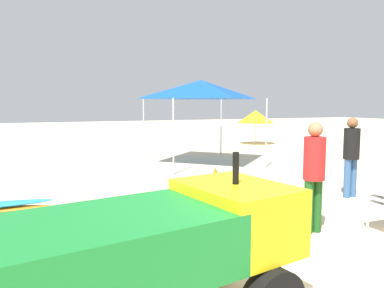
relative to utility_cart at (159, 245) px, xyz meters
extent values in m
cube|color=#197A2D|center=(-0.39, -0.07, 0.07)|extent=(1.97, 1.41, 0.50)
cube|color=yellow|center=(0.79, 0.15, 0.12)|extent=(0.99, 1.23, 0.60)
cylinder|color=black|center=(0.79, 0.15, 0.57)|extent=(0.07, 0.07, 0.30)
cylinder|color=black|center=(0.64, 0.68, -0.48)|extent=(0.62, 0.29, 0.60)
cylinder|color=white|center=(3.77, 1.28, -0.57)|extent=(0.04, 0.04, 0.42)
cylinder|color=#33598C|center=(5.04, 2.98, -0.38)|extent=(0.14, 0.14, 0.81)
cylinder|color=#33598C|center=(5.20, 2.98, -0.38)|extent=(0.14, 0.14, 0.81)
cylinder|color=black|center=(5.12, 2.98, 0.34)|extent=(0.32, 0.32, 0.64)
sphere|color=brown|center=(5.12, 2.98, 0.77)|extent=(0.22, 0.22, 0.22)
cylinder|color=#194C19|center=(2.84, 1.55, -0.38)|extent=(0.14, 0.14, 0.81)
cylinder|color=#194C19|center=(3.00, 1.55, -0.38)|extent=(0.14, 0.14, 0.81)
cylinder|color=red|center=(2.92, 1.55, 0.35)|extent=(0.32, 0.32, 0.64)
sphere|color=#9E6B47|center=(2.92, 1.55, 0.78)|extent=(0.22, 0.22, 0.22)
cylinder|color=#B2B2B7|center=(2.61, 6.83, 0.27)|extent=(0.05, 0.05, 2.11)
cylinder|color=#B2B2B7|center=(5.63, 6.83, 0.27)|extent=(0.05, 0.05, 2.11)
cylinder|color=#B2B2B7|center=(2.61, 9.86, 0.27)|extent=(0.05, 0.05, 2.11)
cylinder|color=#B2B2B7|center=(5.63, 9.86, 0.27)|extent=(0.05, 0.05, 2.11)
pyramid|color=#144CB2|center=(4.12, 8.35, 1.63)|extent=(3.02, 3.02, 0.60)
cylinder|color=beige|center=(8.94, 12.68, 0.04)|extent=(0.04, 0.04, 1.64)
cone|color=yellow|center=(8.94, 12.68, 0.55)|extent=(1.75, 1.75, 0.61)
cone|color=orange|center=(2.86, 4.73, -0.53)|extent=(0.36, 0.36, 0.52)
camera|label=1|loc=(-0.90, -2.85, 1.15)|focal=35.16mm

